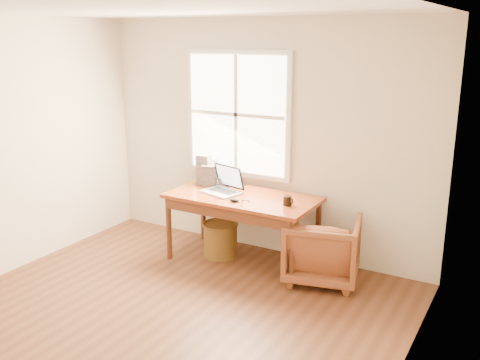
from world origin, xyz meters
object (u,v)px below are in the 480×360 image
object	(u,v)px
laptop	(221,179)
coffee_mug	(287,201)
wicker_stool	(220,240)
cd_stack_a	(210,170)
armchair	(323,249)
desk	(243,198)

from	to	relation	value
laptop	coffee_mug	distance (m)	0.80
wicker_stool	cd_stack_a	world-z (taller)	cd_stack_a
armchair	laptop	xyz separation A→B (m)	(-1.17, -0.04, 0.58)
coffee_mug	armchair	bearing A→B (deg)	27.01
desk	coffee_mug	bearing A→B (deg)	-6.23
cd_stack_a	wicker_stool	bearing A→B (deg)	-43.77
laptop	coffee_mug	size ratio (longest dim) A/B	4.78
wicker_stool	cd_stack_a	xyz separation A→B (m)	(-0.33, 0.31, 0.70)
laptop	cd_stack_a	xyz separation A→B (m)	(-0.37, 0.36, -0.02)
armchair	coffee_mug	distance (m)	0.60
armchair	cd_stack_a	xyz separation A→B (m)	(-1.54, 0.31, 0.56)
armchair	coffee_mug	bearing A→B (deg)	-4.54
laptop	cd_stack_a	world-z (taller)	laptop
desk	armchair	distance (m)	1.01
armchair	wicker_stool	world-z (taller)	armchair
laptop	desk	bearing A→B (deg)	24.55
wicker_stool	cd_stack_a	bearing A→B (deg)	136.23
cd_stack_a	laptop	bearing A→B (deg)	-44.19
armchair	cd_stack_a	distance (m)	1.67
laptop	cd_stack_a	bearing A→B (deg)	150.24
desk	wicker_stool	distance (m)	0.61
wicker_stool	coffee_mug	size ratio (longest dim) A/B	3.95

